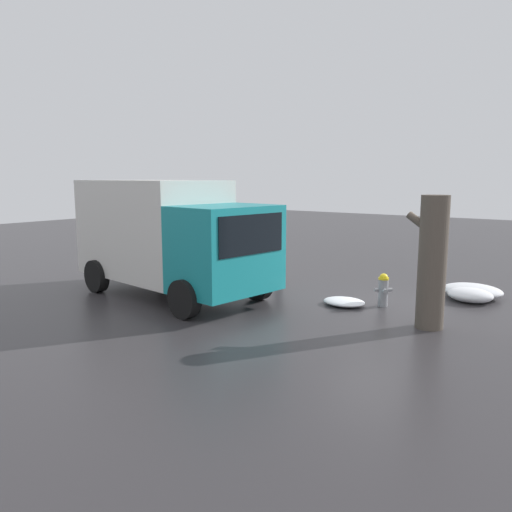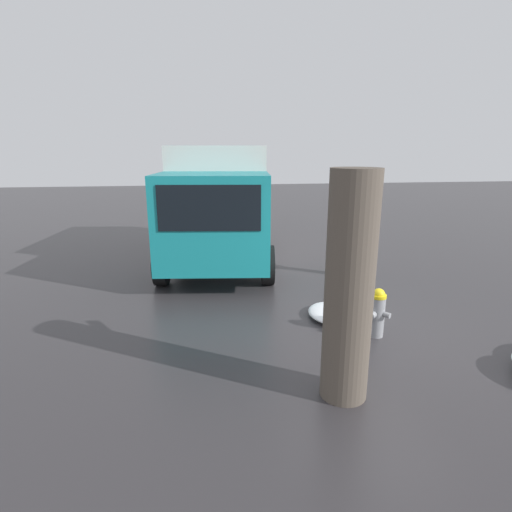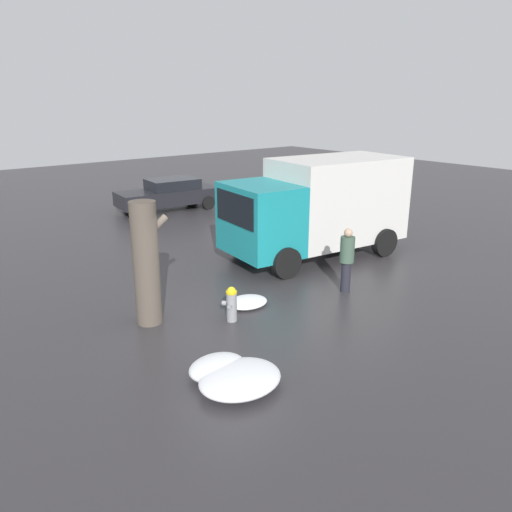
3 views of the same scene
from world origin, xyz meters
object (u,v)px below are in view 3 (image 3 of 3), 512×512
at_px(parked_car, 169,194).
at_px(delivery_truck, 319,205).
at_px(fire_hydrant, 231,303).
at_px(tree_trunk, 146,263).
at_px(pedestrian, 347,258).

bearing_deg(parked_car, delivery_truck, -172.45).
distance_m(fire_hydrant, tree_trunk, 2.11).
height_order(tree_trunk, parked_car, tree_trunk).
relative_size(fire_hydrant, pedestrian, 0.48).
bearing_deg(delivery_truck, pedestrian, 154.30).
relative_size(fire_hydrant, delivery_truck, 0.14).
bearing_deg(pedestrian, fire_hydrant, 65.37).
relative_size(tree_trunk, parked_car, 0.59).
xyz_separation_m(pedestrian, parked_car, (1.47, 11.71, -0.21)).
height_order(tree_trunk, delivery_truck, delivery_truck).
distance_m(delivery_truck, pedestrian, 3.28).
bearing_deg(tree_trunk, delivery_truck, 9.66).
xyz_separation_m(fire_hydrant, parked_car, (4.88, 11.27, 0.30)).
distance_m(fire_hydrant, delivery_truck, 5.75).
height_order(delivery_truck, pedestrian, delivery_truck).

